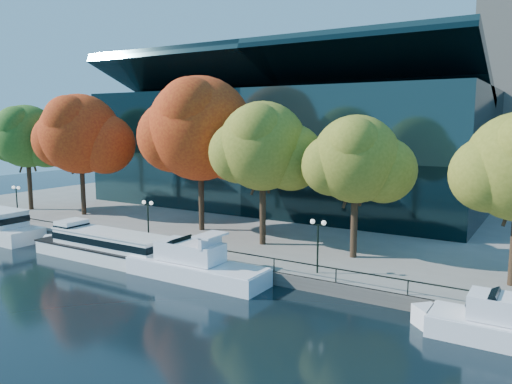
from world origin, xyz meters
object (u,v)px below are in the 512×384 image
Objects in this scene: tour_boat at (102,244)px; tree_4 at (357,161)px; cruiser_near at (191,264)px; tree_1 at (81,136)px; lamp_0 at (16,195)px; lamp_1 at (148,212)px; tree_0 at (27,138)px; tree_2 at (202,131)px; cruiser_far at (509,326)px; lamp_2 at (318,234)px; tree_3 at (264,148)px.

tour_boat is 23.38m from tree_4.
tree_4 is at bearing 42.19° from cruiser_near.
cruiser_near is 28.25m from tree_1.
lamp_0 is 19.90m from lamp_1.
tree_2 reaches higher than tree_0.
cruiser_near is 22.29m from cruiser_far.
tree_2 is 3.91× the size of lamp_2.
lamp_2 is at bearing 0.00° from lamp_1.
cruiser_near is 3.24× the size of lamp_0.
tree_1 reaches higher than tree_4.
tree_0 is 43.29m from lamp_2.
lamp_2 is at bearing -11.19° from tree_1.
tree_2 reaches higher than cruiser_far.
tree_3 is 8.72m from tree_4.
lamp_0 reaches higher than cruiser_near.
lamp_1 is (-0.66, -7.31, -7.25)m from tree_2.
lamp_0 is at bearing 180.00° from lamp_2.
cruiser_far is 30.44m from lamp_1.
tree_0 is 1.13× the size of tree_4.
cruiser_near is at bearing -137.81° from tree_4.
cruiser_near is 0.98× the size of tree_0.
tour_boat is 1.26× the size of tree_3.
tree_3 is at bearing 145.47° from lamp_2.
lamp_1 is at bearing -21.66° from tree_1.
tree_2 is at bearing 155.86° from lamp_2.
tour_boat is 1.40× the size of tree_4.
lamp_2 is (33.77, -6.68, -6.51)m from tree_1.
tree_2 reaches higher than tree_3.
tree_0 reaches higher than lamp_0.
tree_2 is at bearing 167.18° from tree_3.
tour_boat is at bearing 178.60° from cruiser_near.
lamp_1 is 1.00× the size of lamp_2.
lamp_2 is (7.81, -5.37, -5.83)m from tree_3.
lamp_1 is at bearing -12.27° from tree_0.
tree_1 reaches higher than tour_boat.
tree_2 is 8.82m from tree_3.
cruiser_near is 12.50m from tree_3.
tree_1 is (-14.39, 9.98, 9.17)m from tour_boat.
lamp_1 and lamp_2 have the same top height.
lamp_1 is (-17.82, -5.52, -5.02)m from tree_4.
cruiser_near is 28.08m from lamp_0.
tree_2 is at bearing 84.87° from lamp_1.
tour_boat is 1.04× the size of tree_2.
cruiser_near is 3.24× the size of lamp_2.
tree_3 is at bearing 156.94° from cruiser_far.
lamp_2 is (-13.14, 3.55, 2.89)m from cruiser_far.
tree_0 is 0.92× the size of tree_1.
tree_1 is at bearing 65.18° from lamp_0.
cruiser_near is at bearing -56.62° from tree_2.
cruiser_far is 48.93m from tree_1.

